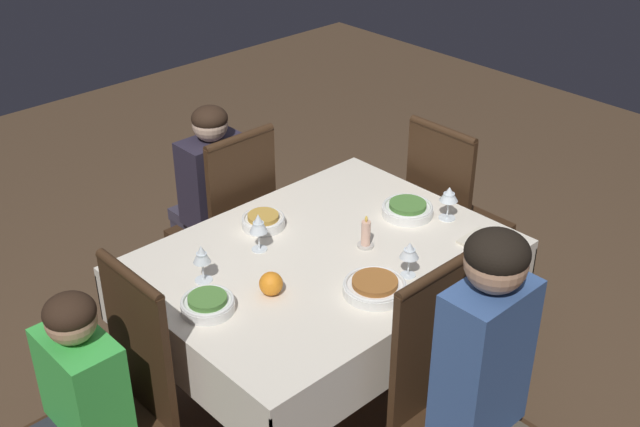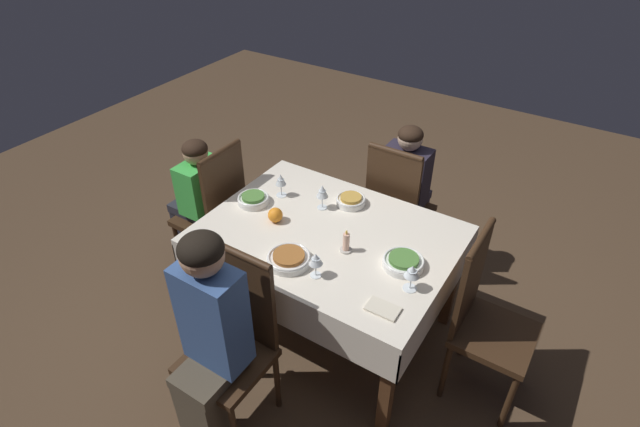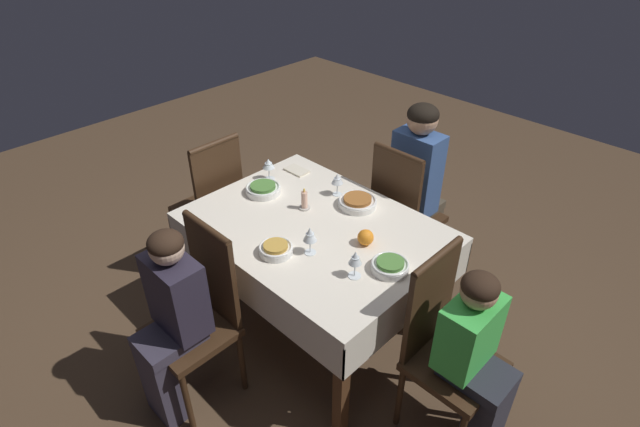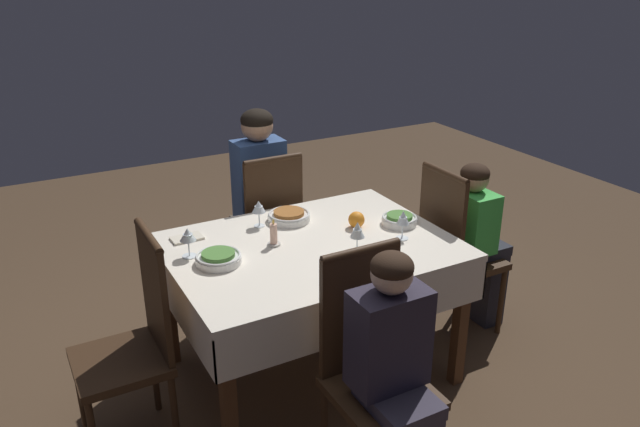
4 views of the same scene
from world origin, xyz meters
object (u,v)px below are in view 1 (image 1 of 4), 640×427
(chair_east, at_px, (118,401))
(chair_south, at_px, (231,222))
(wine_glass_north, at_px, (409,251))
(orange_fruit, at_px, (271,284))
(chair_west, at_px, (450,214))
(bowl_east, at_px, (208,303))
(wine_glass_west, at_px, (449,195))
(bowl_south, at_px, (263,221))
(wine_glass_south, at_px, (258,224))
(bowl_west, at_px, (408,209))
(dining_table, at_px, (322,273))
(person_child_green, at_px, (71,422))
(napkin_red_folded, at_px, (478,239))
(wine_glass_east, at_px, (202,256))
(candle_centerpiece, at_px, (366,236))
(person_adult_denim, at_px, (493,388))
(chair_north, at_px, (450,401))
(person_child_dark, at_px, (208,200))

(chair_east, xyz_separation_m, chair_south, (-1.00, -0.69, 0.00))
(wine_glass_north, height_order, orange_fruit, wine_glass_north)
(chair_west, distance_m, bowl_east, 1.46)
(chair_south, relative_size, bowl_east, 5.44)
(wine_glass_west, xyz_separation_m, orange_fruit, (0.88, -0.09, -0.07))
(chair_west, height_order, bowl_south, chair_west)
(wine_glass_south, distance_m, bowl_west, 0.67)
(dining_table, xyz_separation_m, person_child_green, (1.08, -0.04, -0.10))
(person_child_green, relative_size, napkin_red_folded, 6.58)
(wine_glass_east, relative_size, bowl_south, 0.86)
(bowl_south, bearing_deg, candle_centerpiece, 116.30)
(candle_centerpiece, bearing_deg, chair_south, -85.40)
(chair_south, bearing_deg, napkin_red_folded, 111.49)
(dining_table, distance_m, orange_fruit, 0.35)
(person_child_green, bearing_deg, person_adult_denim, 47.01)
(candle_centerpiece, height_order, napkin_red_folded, candle_centerpiece)
(person_child_green, relative_size, wine_glass_west, 7.04)
(dining_table, relative_size, bowl_south, 7.86)
(bowl_east, bearing_deg, candle_centerpiece, 173.02)
(bowl_south, bearing_deg, wine_glass_east, 20.19)
(bowl_south, bearing_deg, wine_glass_west, 141.92)
(dining_table, height_order, wine_glass_north, wine_glass_north)
(person_child_green, height_order, bowl_south, person_child_green)
(wine_glass_south, bearing_deg, chair_east, 11.43)
(wine_glass_north, height_order, wine_glass_east, wine_glass_east)
(person_adult_denim, height_order, wine_glass_west, person_adult_denim)
(person_child_green, bearing_deg, dining_table, 87.94)
(bowl_west, bearing_deg, chair_south, -63.43)
(chair_east, xyz_separation_m, napkin_red_folded, (-1.42, 0.39, 0.21))
(bowl_west, xyz_separation_m, napkin_red_folded, (-0.05, 0.33, -0.02))
(dining_table, xyz_separation_m, chair_east, (0.90, -0.04, -0.12))
(chair_south, bearing_deg, chair_north, 82.66)
(wine_glass_west, height_order, napkin_red_folded, wine_glass_west)
(person_adult_denim, xyz_separation_m, person_child_green, (0.99, -0.92, -0.14))
(person_child_dark, height_order, orange_fruit, person_child_dark)
(chair_north, xyz_separation_m, person_child_green, (0.99, -0.76, 0.02))
(chair_west, xyz_separation_m, wine_glass_east, (1.34, -0.09, 0.32))
(bowl_south, bearing_deg, bowl_east, 31.42)
(person_child_green, xyz_separation_m, wine_glass_west, (-1.64, 0.19, 0.30))
(chair_south, bearing_deg, wine_glass_north, 91.90)
(wine_glass_east, bearing_deg, wine_glass_south, -175.13)
(chair_west, xyz_separation_m, candle_centerpiece, (0.74, 0.16, 0.26))
(chair_south, xyz_separation_m, bowl_east, (0.63, 0.72, 0.24))
(wine_glass_north, bearing_deg, bowl_south, -75.63)
(bowl_east, bearing_deg, napkin_red_folded, 161.24)
(wine_glass_south, xyz_separation_m, napkin_red_folded, (-0.68, 0.54, -0.11))
(chair_west, relative_size, wine_glass_east, 6.78)
(chair_west, relative_size, person_child_green, 1.00)
(wine_glass_north, xyz_separation_m, orange_fruit, (0.44, -0.26, -0.06))
(chair_north, xyz_separation_m, chair_east, (0.81, -0.76, 0.00))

